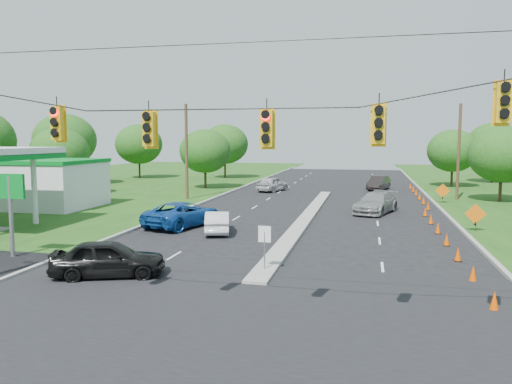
% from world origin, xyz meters
% --- Properties ---
extents(ground, '(160.00, 160.00, 0.00)m').
position_xyz_m(ground, '(0.00, 0.00, 0.00)').
color(ground, black).
rests_on(ground, ground).
extents(cross_street, '(160.00, 14.00, 0.02)m').
position_xyz_m(cross_street, '(0.00, 0.00, 0.00)').
color(cross_street, black).
rests_on(cross_street, ground).
extents(curb_left, '(0.25, 110.00, 0.16)m').
position_xyz_m(curb_left, '(-10.10, 30.00, 0.00)').
color(curb_left, gray).
rests_on(curb_left, ground).
extents(curb_right, '(0.25, 110.00, 0.16)m').
position_xyz_m(curb_right, '(10.10, 30.00, 0.00)').
color(curb_right, gray).
rests_on(curb_right, ground).
extents(median, '(1.00, 34.00, 0.18)m').
position_xyz_m(median, '(0.00, 21.00, 0.00)').
color(median, gray).
rests_on(median, ground).
extents(median_sign, '(0.55, 0.06, 2.05)m').
position_xyz_m(median_sign, '(0.00, 6.00, 1.46)').
color(median_sign, gray).
rests_on(median_sign, ground).
extents(signal_span, '(25.60, 0.32, 9.00)m').
position_xyz_m(signal_span, '(-0.05, -1.00, 4.97)').
color(signal_span, '#422D1C').
rests_on(signal_span, ground).
extents(utility_pole_far_left, '(0.28, 0.28, 9.00)m').
position_xyz_m(utility_pole_far_left, '(-12.50, 30.00, 4.50)').
color(utility_pole_far_left, '#422D1C').
rests_on(utility_pole_far_left, ground).
extents(utility_pole_far_right, '(0.28, 0.28, 9.00)m').
position_xyz_m(utility_pole_far_right, '(12.50, 35.00, 4.50)').
color(utility_pole_far_right, '#422D1C').
rests_on(utility_pole_far_right, ground).
extents(gas_station, '(18.40, 19.70, 5.20)m').
position_xyz_m(gas_station, '(-23.64, 20.24, 2.58)').
color(gas_station, white).
rests_on(gas_station, ground).
extents(cone_0, '(0.32, 0.32, 0.70)m').
position_xyz_m(cone_0, '(8.51, 3.00, 0.35)').
color(cone_0, '#E04900').
rests_on(cone_0, ground).
extents(cone_1, '(0.32, 0.32, 0.70)m').
position_xyz_m(cone_1, '(8.51, 6.50, 0.35)').
color(cone_1, '#E04900').
rests_on(cone_1, ground).
extents(cone_2, '(0.32, 0.32, 0.70)m').
position_xyz_m(cone_2, '(8.51, 10.00, 0.35)').
color(cone_2, '#E04900').
rests_on(cone_2, ground).
extents(cone_3, '(0.32, 0.32, 0.70)m').
position_xyz_m(cone_3, '(8.51, 13.50, 0.35)').
color(cone_3, '#E04900').
rests_on(cone_3, ground).
extents(cone_4, '(0.32, 0.32, 0.70)m').
position_xyz_m(cone_4, '(8.51, 17.00, 0.35)').
color(cone_4, '#E04900').
rests_on(cone_4, ground).
extents(cone_5, '(0.32, 0.32, 0.70)m').
position_xyz_m(cone_5, '(8.51, 20.50, 0.35)').
color(cone_5, '#E04900').
rests_on(cone_5, ground).
extents(cone_6, '(0.32, 0.32, 0.70)m').
position_xyz_m(cone_6, '(8.51, 24.00, 0.35)').
color(cone_6, '#E04900').
rests_on(cone_6, ground).
extents(cone_7, '(0.32, 0.32, 0.70)m').
position_xyz_m(cone_7, '(9.11, 27.50, 0.35)').
color(cone_7, '#E04900').
rests_on(cone_7, ground).
extents(cone_8, '(0.32, 0.32, 0.70)m').
position_xyz_m(cone_8, '(9.11, 31.00, 0.35)').
color(cone_8, '#E04900').
rests_on(cone_8, ground).
extents(cone_9, '(0.32, 0.32, 0.70)m').
position_xyz_m(cone_9, '(9.11, 34.50, 0.35)').
color(cone_9, '#E04900').
rests_on(cone_9, ground).
extents(cone_10, '(0.32, 0.32, 0.70)m').
position_xyz_m(cone_10, '(9.11, 38.00, 0.35)').
color(cone_10, '#E04900').
rests_on(cone_10, ground).
extents(cone_11, '(0.32, 0.32, 0.70)m').
position_xyz_m(cone_11, '(9.11, 41.50, 0.35)').
color(cone_11, '#E04900').
rests_on(cone_11, ground).
extents(cone_12, '(0.32, 0.32, 0.70)m').
position_xyz_m(cone_12, '(9.11, 45.00, 0.35)').
color(cone_12, '#E04900').
rests_on(cone_12, ground).
extents(work_sign_1, '(1.27, 0.58, 1.37)m').
position_xyz_m(work_sign_1, '(10.80, 18.00, 1.09)').
color(work_sign_1, black).
rests_on(work_sign_1, ground).
extents(work_sign_2, '(1.27, 0.58, 1.37)m').
position_xyz_m(work_sign_2, '(10.80, 32.00, 1.09)').
color(work_sign_2, black).
rests_on(work_sign_2, ground).
extents(tree_2, '(5.88, 5.88, 6.86)m').
position_xyz_m(tree_2, '(-26.00, 30.00, 4.34)').
color(tree_2, black).
rests_on(tree_2, ground).
extents(tree_3, '(7.56, 7.56, 8.82)m').
position_xyz_m(tree_3, '(-32.00, 40.00, 5.58)').
color(tree_3, black).
rests_on(tree_3, ground).
extents(tree_4, '(6.72, 6.72, 7.84)m').
position_xyz_m(tree_4, '(-28.00, 52.00, 4.96)').
color(tree_4, black).
rests_on(tree_4, ground).
extents(tree_5, '(5.88, 5.88, 6.86)m').
position_xyz_m(tree_5, '(-14.00, 40.00, 4.34)').
color(tree_5, black).
rests_on(tree_5, ground).
extents(tree_6, '(6.72, 6.72, 7.84)m').
position_xyz_m(tree_6, '(-16.00, 55.00, 4.96)').
color(tree_6, black).
rests_on(tree_6, ground).
extents(tree_9, '(5.88, 5.88, 6.86)m').
position_xyz_m(tree_9, '(16.00, 34.00, 4.34)').
color(tree_9, black).
rests_on(tree_9, ground).
extents(tree_11, '(6.72, 6.72, 7.84)m').
position_xyz_m(tree_11, '(20.00, 55.00, 4.96)').
color(tree_11, black).
rests_on(tree_11, ground).
extents(tree_12, '(5.88, 5.88, 6.86)m').
position_xyz_m(tree_12, '(14.00, 48.00, 4.34)').
color(tree_12, black).
rests_on(tree_12, ground).
extents(black_sedan, '(5.01, 3.30, 1.59)m').
position_xyz_m(black_sedan, '(-6.23, 3.93, 0.79)').
color(black_sedan, black).
rests_on(black_sedan, ground).
extents(white_sedan, '(2.50, 4.33, 1.35)m').
position_xyz_m(white_sedan, '(-4.70, 14.39, 0.67)').
color(white_sedan, silver).
rests_on(white_sedan, ground).
extents(blue_pickup, '(4.37, 6.47, 1.65)m').
position_xyz_m(blue_pickup, '(-7.56, 16.01, 0.82)').
color(blue_pickup, navy).
rests_on(blue_pickup, ground).
extents(silver_car_far, '(3.94, 5.99, 1.61)m').
position_xyz_m(silver_car_far, '(4.93, 24.87, 0.81)').
color(silver_car_far, gray).
rests_on(silver_car_far, ground).
extents(silver_car_oncoming, '(3.25, 5.10, 1.62)m').
position_xyz_m(silver_car_oncoming, '(-5.92, 38.94, 0.81)').
color(silver_car_oncoming, '#B2B2B2').
rests_on(silver_car_oncoming, ground).
extents(dark_car_receding, '(2.82, 5.05, 1.58)m').
position_xyz_m(dark_car_receding, '(5.49, 42.93, 0.79)').
color(dark_car_receding, black).
rests_on(dark_car_receding, ground).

